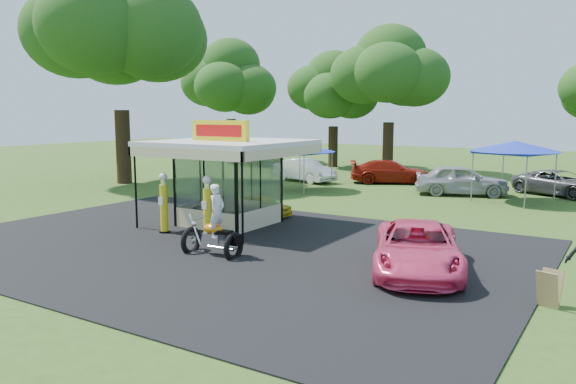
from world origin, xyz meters
name	(u,v)px	position (x,y,z in m)	size (l,w,h in m)	color
ground	(181,259)	(0.00, 0.00, 0.00)	(120.00, 120.00, 0.00)	#305119
asphalt_apron	(222,245)	(0.00, 2.00, 0.02)	(20.00, 14.00, 0.04)	black
gas_station_kiosk	(229,181)	(-2.00, 4.99, 1.78)	(5.40, 5.40, 4.18)	white
gas_pump_left	(164,205)	(-3.04, 2.41, 1.09)	(0.42, 0.42, 2.28)	black
gas_pump_right	(207,209)	(-1.05, 2.52, 1.09)	(0.42, 0.42, 2.27)	black
motorcycle	(215,227)	(0.70, 0.82, 0.92)	(2.01, 1.01, 2.37)	black
spare_tires	(198,216)	(-2.89, 4.12, 0.40)	(0.97, 0.58, 0.83)	black
a_frame_sign	(549,289)	(10.22, 1.26, 0.44)	(0.53, 0.55, 0.87)	#593819
kiosk_car	(261,205)	(-2.00, 7.20, 0.48)	(1.13, 2.82, 0.96)	yellow
pink_sedan	(417,248)	(6.69, 2.39, 0.70)	(2.33, 5.05, 1.40)	#F04174
bg_car_a	(305,170)	(-6.62, 18.87, 0.74)	(1.56, 4.48, 1.47)	white
bg_car_b	(390,172)	(-1.59, 21.05, 0.73)	(2.06, 5.06, 1.47)	maroon
bg_car_c	(461,180)	(3.66, 18.18, 0.84)	(1.98, 4.91, 1.67)	#A4A3A7
bg_car_d	(560,183)	(8.27, 20.81, 0.69)	(2.28, 4.94, 1.37)	#515053
tent_west	(302,148)	(-4.73, 15.28, 2.44)	(3.85, 3.85, 2.69)	gray
tent_east	(515,147)	(6.50, 17.18, 2.78)	(4.39, 4.39, 3.07)	gray
oak_far_a	(231,85)	(-20.19, 28.61, 6.92)	(9.17, 9.17, 10.87)	black
oak_far_b	(334,95)	(-9.78, 28.87, 5.91)	(7.76, 7.76, 9.26)	black
oak_far_c	(390,81)	(-4.23, 27.07, 6.74)	(9.01, 9.01, 10.61)	black
oak_near	(119,46)	(-16.00, 12.07, 8.57)	(11.88, 11.88, 13.68)	black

